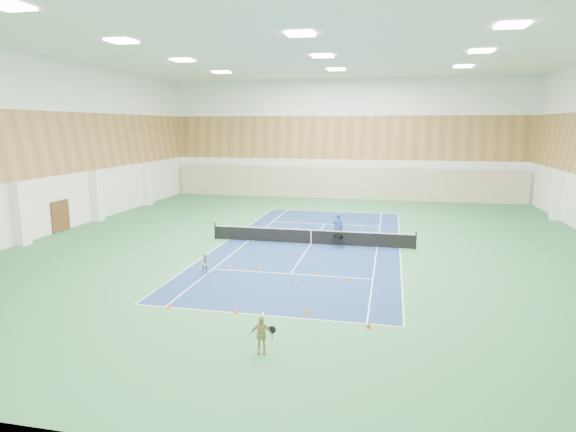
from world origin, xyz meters
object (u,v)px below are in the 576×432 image
(child_court, at_px, (206,264))
(child_apron, at_px, (261,335))
(ball_cart, at_px, (338,241))
(coach, at_px, (338,227))
(tennis_net, at_px, (311,236))

(child_court, distance_m, child_apron, 9.09)
(child_court, distance_m, ball_cart, 8.96)
(coach, relative_size, child_apron, 1.51)
(ball_cart, bearing_deg, tennis_net, -176.18)
(child_apron, distance_m, ball_cart, 14.40)
(tennis_net, relative_size, ball_cart, 15.34)
(tennis_net, height_order, child_court, tennis_net)
(tennis_net, xyz_separation_m, child_apron, (0.83, -14.97, 0.08))
(tennis_net, height_order, child_apron, child_apron)
(tennis_net, height_order, coach, coach)
(ball_cart, bearing_deg, child_court, -108.37)
(ball_cart, bearing_deg, coach, 119.48)
(coach, height_order, child_apron, coach)
(child_apron, xyz_separation_m, ball_cart, (0.93, 14.37, -0.22))
(coach, relative_size, child_court, 1.80)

